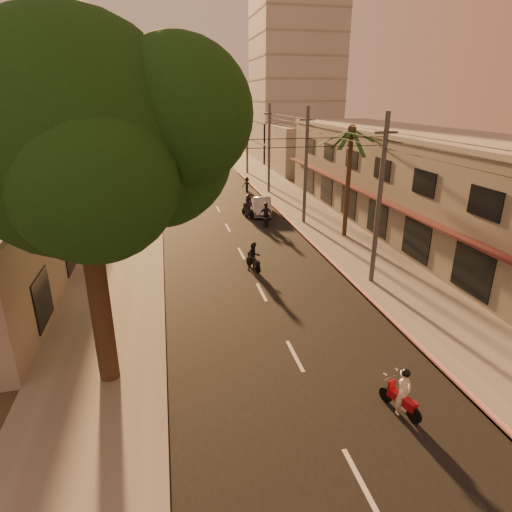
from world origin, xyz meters
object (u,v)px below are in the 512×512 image
(scooter_far_b, at_px, (247,185))
(parked_car, at_px, (262,206))
(palm_tree, at_px, (351,136))
(scooter_red, at_px, (403,393))
(scooter_mid_b, at_px, (266,215))
(scooter_far_a, at_px, (248,207))
(broadleaf_tree, at_px, (91,138))
(scooter_mid_a, at_px, (254,257))

(scooter_far_b, bearing_deg, parked_car, -82.00)
(parked_car, bearing_deg, palm_tree, -48.62)
(scooter_red, relative_size, scooter_mid_b, 0.88)
(scooter_far_a, height_order, parked_car, scooter_far_a)
(broadleaf_tree, height_order, scooter_red, broadleaf_tree)
(palm_tree, bearing_deg, scooter_mid_b, 140.74)
(scooter_far_a, xyz_separation_m, scooter_far_b, (1.78, 9.88, -0.13))
(palm_tree, height_order, scooter_mid_b, palm_tree)
(broadleaf_tree, bearing_deg, scooter_far_b, 70.87)
(broadleaf_tree, distance_m, scooter_mid_a, 13.67)
(palm_tree, xyz_separation_m, scooter_far_a, (-5.81, 6.76, -6.27))
(scooter_red, height_order, scooter_far_b, scooter_red)
(scooter_far_a, bearing_deg, scooter_red, -108.40)
(palm_tree, relative_size, scooter_far_a, 4.21)
(scooter_far_b, relative_size, parked_car, 0.37)
(scooter_red, bearing_deg, scooter_mid_a, 80.17)
(broadleaf_tree, distance_m, palm_tree, 20.18)
(broadleaf_tree, distance_m, scooter_far_a, 23.66)
(broadleaf_tree, relative_size, parked_car, 2.70)
(scooter_mid_b, xyz_separation_m, scooter_far_b, (0.91, 12.60, -0.09))
(scooter_mid_b, height_order, scooter_far_a, scooter_far_a)
(scooter_red, bearing_deg, broadleaf_tree, 137.04)
(palm_tree, xyz_separation_m, parked_car, (-4.45, 7.48, -6.44))
(scooter_mid_b, bearing_deg, scooter_red, -81.68)
(scooter_mid_a, distance_m, scooter_far_a, 11.78)
(scooter_mid_a, bearing_deg, scooter_far_b, 65.98)
(scooter_far_a, height_order, scooter_far_b, scooter_far_a)
(palm_tree, height_order, scooter_red, palm_tree)
(scooter_mid_b, distance_m, scooter_far_b, 12.63)
(broadleaf_tree, bearing_deg, scooter_mid_a, 52.72)
(palm_tree, relative_size, scooter_mid_a, 4.72)
(palm_tree, bearing_deg, scooter_far_b, 103.63)
(scooter_mid_b, height_order, scooter_far_b, scooter_mid_b)
(scooter_mid_a, relative_size, scooter_far_b, 1.04)
(scooter_red, xyz_separation_m, scooter_mid_a, (-2.18, 12.94, 0.05))
(scooter_mid_a, distance_m, parked_car, 12.77)
(scooter_far_a, xyz_separation_m, parked_car, (1.36, 0.72, -0.18))
(broadleaf_tree, distance_m, scooter_red, 12.52)
(broadleaf_tree, relative_size, scooter_far_b, 7.26)
(broadleaf_tree, height_order, scooter_mid_b, broadleaf_tree)
(scooter_red, distance_m, scooter_far_a, 24.55)
(palm_tree, xyz_separation_m, scooter_far_b, (-4.04, 16.64, -6.39))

